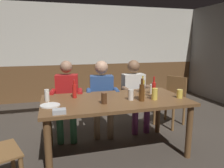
# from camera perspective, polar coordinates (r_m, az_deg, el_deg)

# --- Properties ---
(ground_plane) EXTENTS (7.82, 7.82, 0.00)m
(ground_plane) POSITION_cam_1_polar(r_m,az_deg,el_deg) (3.17, 0.47, -17.00)
(ground_plane) COLOR #423A33
(back_wall_upper) EXTENTS (6.52, 0.12, 1.52)m
(back_wall_upper) POSITION_cam_1_polar(r_m,az_deg,el_deg) (5.68, -8.09, 12.91)
(back_wall_upper) COLOR beige
(back_wall_wainscot) EXTENTS (6.52, 0.12, 0.93)m
(back_wall_wainscot) POSITION_cam_1_polar(r_m,az_deg,el_deg) (5.77, -7.77, 0.70)
(back_wall_wainscot) COLOR brown
(back_wall_wainscot) RESTS_ON ground_plane
(dining_table) EXTENTS (1.91, 1.00, 0.75)m
(dining_table) POSITION_cam_1_polar(r_m,az_deg,el_deg) (2.86, 0.85, -5.83)
(dining_table) COLOR brown
(dining_table) RESTS_ON ground_plane
(person_0) EXTENTS (0.53, 0.57, 1.21)m
(person_0) POSITION_cam_1_polar(r_m,az_deg,el_deg) (3.44, -12.02, -3.25)
(person_0) COLOR #AD1919
(person_0) RESTS_ON ground_plane
(person_1) EXTENTS (0.56, 0.56, 1.20)m
(person_1) POSITION_cam_1_polar(r_m,az_deg,el_deg) (3.53, -2.70, -2.52)
(person_1) COLOR #2D4C84
(person_1) RESTS_ON ground_plane
(person_2) EXTENTS (0.53, 0.51, 1.20)m
(person_2) POSITION_cam_1_polar(r_m,az_deg,el_deg) (3.70, 6.19, -1.98)
(person_2) COLOR silver
(person_2) RESTS_ON ground_plane
(chair_empty_near_left) EXTENTS (0.60, 0.60, 0.88)m
(chair_empty_near_left) POSITION_cam_1_polar(r_m,az_deg,el_deg) (4.05, 15.89, -3.89)
(chair_empty_near_left) COLOR brown
(chair_empty_near_left) RESTS_ON ground_plane
(table_candle) EXTENTS (0.04, 0.04, 0.08)m
(table_candle) POSITION_cam_1_polar(r_m,az_deg,el_deg) (3.50, 11.35, -0.68)
(table_candle) COLOR #F9E08C
(table_candle) RESTS_ON dining_table
(condiment_caddy) EXTENTS (0.14, 0.10, 0.05)m
(condiment_caddy) POSITION_cam_1_polar(r_m,az_deg,el_deg) (2.32, -14.01, -7.16)
(condiment_caddy) COLOR #B2B7BC
(condiment_caddy) RESTS_ON dining_table
(plate_0) EXTENTS (0.23, 0.23, 0.01)m
(plate_0) POSITION_cam_1_polar(r_m,az_deg,el_deg) (2.63, -16.30, -5.54)
(plate_0) COLOR white
(plate_0) RESTS_ON dining_table
(bottle_0) EXTENTS (0.06, 0.06, 0.25)m
(bottle_0) POSITION_cam_1_polar(r_m,az_deg,el_deg) (2.91, -10.07, -1.73)
(bottle_0) COLOR red
(bottle_0) RESTS_ON dining_table
(bottle_1) EXTENTS (0.05, 0.05, 0.29)m
(bottle_1) POSITION_cam_1_polar(r_m,az_deg,el_deg) (2.95, 11.15, -1.39)
(bottle_1) COLOR red
(bottle_1) RESTS_ON dining_table
(bottle_2) EXTENTS (0.07, 0.07, 0.29)m
(bottle_2) POSITION_cam_1_polar(r_m,az_deg,el_deg) (2.74, 8.04, -2.13)
(bottle_2) COLOR #593314
(bottle_2) RESTS_ON dining_table
(bottle_3) EXTENTS (0.06, 0.06, 0.26)m
(bottle_3) POSITION_cam_1_polar(r_m,az_deg,el_deg) (3.16, 8.23, -0.61)
(bottle_3) COLOR gold
(bottle_3) RESTS_ON dining_table
(pint_glass_0) EXTENTS (0.07, 0.07, 0.14)m
(pint_glass_0) POSITION_cam_1_polar(r_m,az_deg,el_deg) (2.78, 5.11, -2.92)
(pint_glass_0) COLOR white
(pint_glass_0) RESTS_ON dining_table
(pint_glass_1) EXTENTS (0.06, 0.06, 0.15)m
(pint_glass_1) POSITION_cam_1_polar(r_m,az_deg,el_deg) (2.83, -17.10, -2.95)
(pint_glass_1) COLOR white
(pint_glass_1) RESTS_ON dining_table
(pint_glass_2) EXTENTS (0.08, 0.08, 0.11)m
(pint_glass_2) POSITION_cam_1_polar(r_m,az_deg,el_deg) (3.02, 17.73, -2.52)
(pint_glass_2) COLOR #E5C64C
(pint_glass_2) RESTS_ON dining_table
(pint_glass_3) EXTENTS (0.07, 0.07, 0.14)m
(pint_glass_3) POSITION_cam_1_polar(r_m,az_deg,el_deg) (2.60, -2.14, -3.84)
(pint_glass_3) COLOR #4C2D19
(pint_glass_3) RESTS_ON dining_table
(pint_glass_4) EXTENTS (0.06, 0.06, 0.11)m
(pint_glass_4) POSITION_cam_1_polar(r_m,az_deg,el_deg) (3.26, 8.16, -1.12)
(pint_glass_4) COLOR gold
(pint_glass_4) RESTS_ON dining_table
(pint_glass_5) EXTENTS (0.06, 0.06, 0.14)m
(pint_glass_5) POSITION_cam_1_polar(r_m,az_deg,el_deg) (3.17, 10.60, -1.32)
(pint_glass_5) COLOR white
(pint_glass_5) RESTS_ON dining_table
(pint_glass_6) EXTENTS (0.08, 0.08, 0.15)m
(pint_glass_6) POSITION_cam_1_polar(r_m,az_deg,el_deg) (2.84, 11.38, -2.64)
(pint_glass_6) COLOR #E5C64C
(pint_glass_6) RESTS_ON dining_table
(pint_glass_7) EXTENTS (0.08, 0.08, 0.14)m
(pint_glass_7) POSITION_cam_1_polar(r_m,az_deg,el_deg) (2.86, 7.97, -2.54)
(pint_glass_7) COLOR gold
(pint_glass_7) RESTS_ON dining_table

